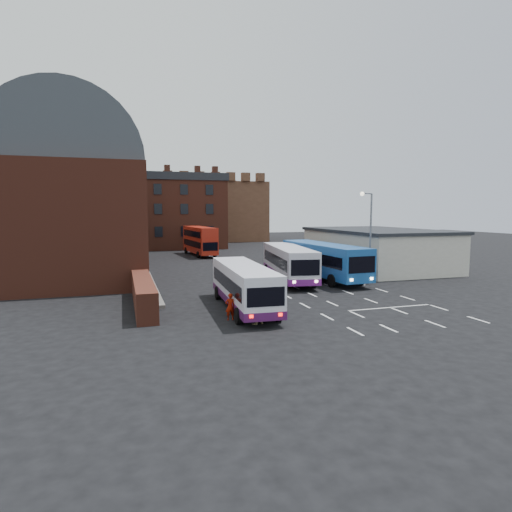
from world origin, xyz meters
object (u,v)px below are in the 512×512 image
object	(u,v)px
bus_white_outbound	(244,283)
pedestrian_beige	(256,308)
pedestrian_red	(230,307)
bus_red_double	(200,240)
bus_blue	(324,258)
bus_white_inbound	(289,261)
street_lamp	(369,229)

from	to	relation	value
bus_white_outbound	pedestrian_beige	distance (m)	3.91
bus_white_outbound	pedestrian_red	world-z (taller)	bus_white_outbound
bus_red_double	bus_white_outbound	bearing A→B (deg)	79.19
bus_blue	bus_white_inbound	bearing A→B (deg)	-6.05
bus_white_inbound	pedestrian_beige	size ratio (longest dim) A/B	6.50
bus_white_outbound	pedestrian_beige	size ratio (longest dim) A/B	5.86
bus_blue	bus_red_double	xyz separation A→B (m)	(-7.08, 24.11, 0.20)
bus_white_inbound	pedestrian_red	xyz separation A→B (m)	(-8.29, -11.75, -1.03)
bus_white_inbound	street_lamp	world-z (taller)	street_lamp
bus_blue	pedestrian_beige	world-z (taller)	bus_blue
bus_white_outbound	pedestrian_beige	bearing A→B (deg)	-92.98
bus_white_outbound	bus_white_inbound	world-z (taller)	bus_white_inbound
bus_white_inbound	bus_red_double	bearing A→B (deg)	-72.32
bus_white_inbound	street_lamp	bearing A→B (deg)	155.32
bus_blue	pedestrian_red	bearing A→B (deg)	41.70
bus_white_outbound	bus_red_double	xyz separation A→B (m)	(3.01, 33.16, 0.47)
bus_white_inbound	bus_blue	size ratio (longest dim) A/B	0.95
street_lamp	pedestrian_red	size ratio (longest dim) A/B	4.99
bus_blue	pedestrian_beige	size ratio (longest dim) A/B	6.83
bus_blue	street_lamp	world-z (taller)	street_lamp
street_lamp	pedestrian_beige	xyz separation A→B (m)	(-12.83, -9.27, -3.81)
bus_white_inbound	street_lamp	xyz separation A→B (m)	(5.69, -3.76, 2.88)
bus_red_double	pedestrian_red	size ratio (longest dim) A/B	6.50
bus_white_outbound	street_lamp	distance (m)	13.92
pedestrian_beige	bus_blue	bearing A→B (deg)	-145.18
bus_blue	bus_red_double	bearing A→B (deg)	-76.83
street_lamp	pedestrian_red	distance (m)	16.57
bus_white_outbound	bus_red_double	size ratio (longest dim) A/B	1.02
pedestrian_red	pedestrian_beige	size ratio (longest dim) A/B	0.88
bus_blue	street_lamp	bearing A→B (deg)	120.00
pedestrian_red	pedestrian_beige	distance (m)	1.73
bus_red_double	pedestrian_red	world-z (taller)	bus_red_double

